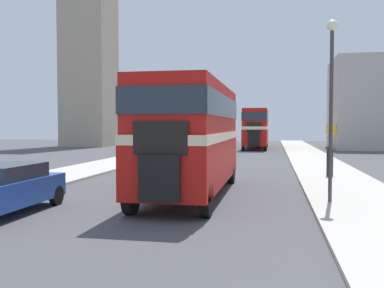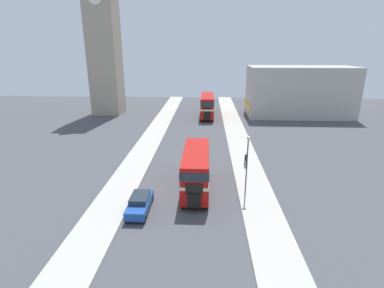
{
  "view_description": "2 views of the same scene",
  "coord_description": "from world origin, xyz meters",
  "views": [
    {
      "loc": [
        3.82,
        -13.25,
        2.59
      ],
      "look_at": [
        0.86,
        2.28,
        1.91
      ],
      "focal_mm": 40.0,
      "sensor_mm": 36.0,
      "label": 1
    },
    {
      "loc": [
        1.82,
        -25.02,
        13.65
      ],
      "look_at": [
        0.0,
        11.49,
        1.78
      ],
      "focal_mm": 28.0,
      "sensor_mm": 36.0,
      "label": 2
    }
  ],
  "objects": [
    {
      "name": "pedestrian_walking",
      "position": [
        6.54,
        8.38,
        1.0
      ],
      "size": [
        0.31,
        0.31,
        1.56
      ],
      "color": "#282833",
      "rests_on": "sidewalk_right"
    },
    {
      "name": "ground_plane",
      "position": [
        0.0,
        0.0,
        0.0
      ],
      "size": [
        120.0,
        120.0,
        0.0
      ],
      "primitive_type": "plane",
      "color": "#47474C"
    },
    {
      "name": "bus_distant",
      "position": [
        1.91,
        35.4,
        2.6
      ],
      "size": [
        2.57,
        10.75,
        4.39
      ],
      "color": "#B2140F",
      "rests_on": "ground_plane"
    },
    {
      "name": "double_decker_bus",
      "position": [
        0.86,
        2.25,
        2.41
      ],
      "size": [
        2.52,
        9.27,
        4.05
      ],
      "color": "#B2140F",
      "rests_on": "ground_plane"
    },
    {
      "name": "car_parked_near",
      "position": [
        -3.86,
        -2.19,
        0.76
      ],
      "size": [
        1.69,
        4.39,
        1.46
      ],
      "color": "#1E479E",
      "rests_on": "ground_plane"
    },
    {
      "name": "sidewalk_left",
      "position": [
        -6.75,
        0.0,
        0.06
      ],
      "size": [
        3.5,
        120.0,
        0.12
      ],
      "color": "#B7B2A8",
      "rests_on": "ground_plane"
    },
    {
      "name": "sidewalk_right",
      "position": [
        6.75,
        0.0,
        0.06
      ],
      "size": [
        3.5,
        120.0,
        0.12
      ],
      "color": "#B7B2A8",
      "rests_on": "ground_plane"
    },
    {
      "name": "shop_building_block",
      "position": [
        20.66,
        37.17,
        4.99
      ],
      "size": [
        20.88,
        8.91,
        9.99
      ],
      "color": "#B2ADA3",
      "rests_on": "ground_plane"
    },
    {
      "name": "church_tower",
      "position": [
        -19.21,
        37.88,
        18.02
      ],
      "size": [
        6.04,
        6.04,
        35.41
      ],
      "color": "tan",
      "rests_on": "ground_plane"
    },
    {
      "name": "street_lamp",
      "position": [
        5.65,
        1.18,
        3.96
      ],
      "size": [
        0.36,
        0.36,
        5.86
      ],
      "color": "#38383D",
      "rests_on": "sidewalk_right"
    }
  ]
}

